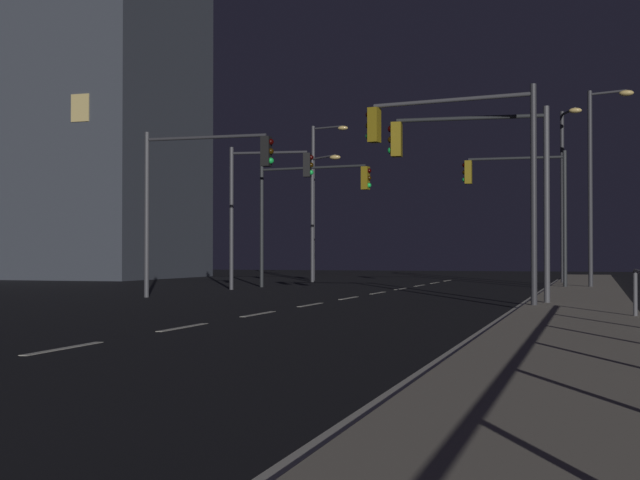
{
  "coord_description": "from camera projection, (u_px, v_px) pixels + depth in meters",
  "views": [
    {
      "loc": [
        7.64,
        -2.44,
        1.42
      ],
      "look_at": [
        0.72,
        19.57,
        1.8
      ],
      "focal_mm": 49.22,
      "sensor_mm": 36.0,
      "label": 1
    }
  ],
  "objects": [
    {
      "name": "street_lamp_median",
      "position": [
        565.0,
        180.0,
        39.83
      ],
      "size": [
        0.99,
        1.96,
        7.85
      ],
      "color": "#38383D",
      "rests_on": "sidewalk_right"
    },
    {
      "name": "building_distant",
      "position": [
        42.0,
        49.0,
        54.87
      ],
      "size": [
        18.12,
        11.64,
        28.64
      ],
      "color": "#3D424C",
      "rests_on": "ground"
    },
    {
      "name": "street_lamp_corner",
      "position": [
        318.0,
        189.0,
        47.48
      ],
      "size": [
        2.18,
        0.73,
        8.42
      ],
      "color": "#4C4C51",
      "rests_on": "ground"
    },
    {
      "name": "traffic_light_mid_left",
      "position": [
        309.0,
        198.0,
        37.31
      ],
      "size": [
        5.14,
        0.79,
        5.36
      ],
      "color": "#2D3033",
      "rests_on": "ground"
    },
    {
      "name": "street_lamp_across_street",
      "position": [
        596.0,
        170.0,
        34.9
      ],
      "size": [
        1.74,
        0.73,
        7.85
      ],
      "color": "#38383D",
      "rests_on": "sidewalk_right"
    },
    {
      "name": "lane_markings_center",
      "position": [
        311.0,
        305.0,
        24.63
      ],
      "size": [
        0.14,
        50.0,
        0.01
      ],
      "color": "silver",
      "rests_on": "ground"
    },
    {
      "name": "ground_plane",
      "position": [
        266.0,
        313.0,
        21.29
      ],
      "size": [
        112.0,
        112.0,
        0.0
      ],
      "primitive_type": "plane",
      "color": "black",
      "rests_on": "ground"
    },
    {
      "name": "street_lamp_far_end",
      "position": [
        317.0,
        204.0,
        44.89
      ],
      "size": [
        1.99,
        1.62,
        6.51
      ],
      "color": "#4C4C51",
      "rests_on": "ground"
    },
    {
      "name": "traffic_light_far_right",
      "position": [
        520.0,
        191.0,
        35.39
      ],
      "size": [
        4.14,
        0.39,
        5.43
      ],
      "color": "#2D3033",
      "rests_on": "sidewalk_right"
    },
    {
      "name": "traffic_light_far_left",
      "position": [
        475.0,
        165.0,
        23.82
      ],
      "size": [
        4.36,
        0.54,
        5.25
      ],
      "color": "#4C4C51",
      "rests_on": "sidewalk_right"
    },
    {
      "name": "sidewalk_right",
      "position": [
        576.0,
        316.0,
        19.12
      ],
      "size": [
        2.69,
        77.0,
        0.14
      ],
      "primitive_type": "cube",
      "color": "#9E937F",
      "rests_on": "ground"
    },
    {
      "name": "lane_edge_line",
      "position": [
        520.0,
        305.0,
        24.37
      ],
      "size": [
        0.14,
        53.0,
        0.01
      ],
      "color": "silver",
      "rests_on": "ground"
    },
    {
      "name": "traffic_light_mid_right",
      "position": [
        458.0,
        152.0,
        23.09
      ],
      "size": [
        4.64,
        0.87,
        5.62
      ],
      "color": "#38383D",
      "rests_on": "sidewalk_right"
    },
    {
      "name": "traffic_light_near_left",
      "position": [
        265.0,
        190.0,
        35.18
      ],
      "size": [
        3.42,
        0.69,
        5.77
      ],
      "color": "#4C4C51",
      "rests_on": "ground"
    },
    {
      "name": "traffic_light_far_center",
      "position": [
        201.0,
        179.0,
        28.54
      ],
      "size": [
        4.52,
        0.38,
        5.49
      ],
      "color": "#4C4C51",
      "rests_on": "ground"
    }
  ]
}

